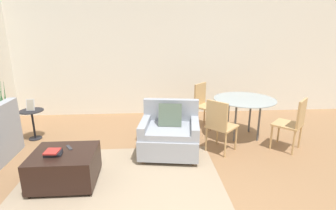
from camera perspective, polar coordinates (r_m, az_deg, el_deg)
name	(u,v)px	position (r m, az deg, el deg)	size (l,w,h in m)	color
wall_back	(162,56)	(6.17, -1.29, 10.67)	(12.00, 0.06, 2.75)	white
area_rug	(121,178)	(3.82, -10.11, -15.33)	(2.73, 1.83, 0.01)	gray
armchair	(170,134)	(4.28, 0.40, -6.39)	(1.03, 0.93, 0.85)	#999EA8
ottoman	(65,166)	(3.80, -21.51, -12.32)	(0.82, 0.71, 0.44)	black
book_stack	(53,153)	(3.68, -23.77, -9.50)	(0.22, 0.19, 0.06)	black
tv_remote_primary	(69,147)	(3.82, -20.71, -8.64)	(0.12, 0.16, 0.01)	#333338
tv_remote_secondary	(60,151)	(3.77, -22.37, -9.17)	(0.07, 0.14, 0.01)	black
potted_plant	(7,127)	(5.67, -31.59, -4.03)	(0.38, 0.38, 1.16)	#333338
side_table	(33,119)	(5.41, -27.39, -2.73)	(0.41, 0.41, 0.56)	black
picture_frame	(30,105)	(5.34, -27.77, 0.03)	(0.14, 0.07, 0.21)	silver
dining_table	(244,103)	(5.04, 16.27, 0.41)	(1.13, 1.13, 0.74)	#99A8AD
dining_chair_near_left	(219,123)	(4.33, 11.13, -3.84)	(0.59, 0.59, 0.90)	tan
dining_chair_near_right	(294,121)	(4.81, 25.67, -3.17)	(0.59, 0.59, 0.90)	tan
dining_chair_far_left	(204,102)	(5.49, 7.82, 0.65)	(0.59, 0.59, 0.90)	tan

